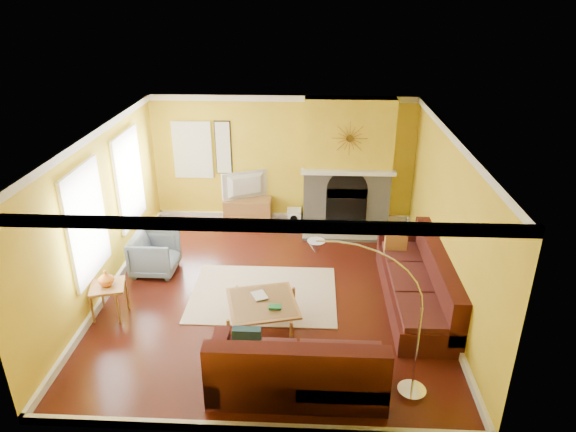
# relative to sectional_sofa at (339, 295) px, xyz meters

# --- Properties ---
(floor) EXTENTS (5.50, 6.00, 0.02)m
(floor) POSITION_rel_sectional_sofa_xyz_m (-1.07, 0.75, -0.46)
(floor) COLOR #531B11
(floor) RESTS_ON ground
(ceiling) EXTENTS (5.50, 6.00, 0.02)m
(ceiling) POSITION_rel_sectional_sofa_xyz_m (-1.07, 0.75, 2.26)
(ceiling) COLOR white
(ceiling) RESTS_ON ground
(wall_back) EXTENTS (5.50, 0.02, 2.70)m
(wall_back) POSITION_rel_sectional_sofa_xyz_m (-1.07, 3.76, 0.90)
(wall_back) COLOR yellow
(wall_back) RESTS_ON ground
(wall_front) EXTENTS (5.50, 0.02, 2.70)m
(wall_front) POSITION_rel_sectional_sofa_xyz_m (-1.07, -2.26, 0.90)
(wall_front) COLOR yellow
(wall_front) RESTS_ON ground
(wall_left) EXTENTS (0.02, 6.00, 2.70)m
(wall_left) POSITION_rel_sectional_sofa_xyz_m (-3.83, 0.75, 0.90)
(wall_left) COLOR yellow
(wall_left) RESTS_ON ground
(wall_right) EXTENTS (0.02, 6.00, 2.70)m
(wall_right) POSITION_rel_sectional_sofa_xyz_m (1.69, 0.75, 0.90)
(wall_right) COLOR yellow
(wall_right) RESTS_ON ground
(baseboard) EXTENTS (5.50, 6.00, 0.12)m
(baseboard) POSITION_rel_sectional_sofa_xyz_m (-1.07, 0.75, -0.39)
(baseboard) COLOR white
(baseboard) RESTS_ON floor
(crown_molding) EXTENTS (5.50, 6.00, 0.12)m
(crown_molding) POSITION_rel_sectional_sofa_xyz_m (-1.07, 0.75, 2.19)
(crown_molding) COLOR white
(crown_molding) RESTS_ON ceiling
(window_left_near) EXTENTS (0.06, 1.22, 1.72)m
(window_left_near) POSITION_rel_sectional_sofa_xyz_m (-3.79, 2.05, 1.05)
(window_left_near) COLOR white
(window_left_near) RESTS_ON wall_left
(window_left_far) EXTENTS (0.06, 1.22, 1.72)m
(window_left_far) POSITION_rel_sectional_sofa_xyz_m (-3.79, 0.15, 1.05)
(window_left_far) COLOR white
(window_left_far) RESTS_ON wall_left
(window_back) EXTENTS (0.82, 0.06, 1.22)m
(window_back) POSITION_rel_sectional_sofa_xyz_m (-2.97, 3.71, 1.10)
(window_back) COLOR white
(window_back) RESTS_ON wall_back
(wall_art) EXTENTS (0.34, 0.04, 1.14)m
(wall_art) POSITION_rel_sectional_sofa_xyz_m (-2.32, 3.72, 1.15)
(wall_art) COLOR white
(wall_art) RESTS_ON wall_back
(fireplace) EXTENTS (1.80, 0.40, 2.70)m
(fireplace) POSITION_rel_sectional_sofa_xyz_m (0.28, 3.55, 0.90)
(fireplace) COLOR gray
(fireplace) RESTS_ON floor
(mantel) EXTENTS (1.92, 0.22, 0.08)m
(mantel) POSITION_rel_sectional_sofa_xyz_m (0.28, 3.31, 0.80)
(mantel) COLOR white
(mantel) RESTS_ON fireplace
(hearth) EXTENTS (1.80, 0.70, 0.06)m
(hearth) POSITION_rel_sectional_sofa_xyz_m (0.28, 3.00, -0.42)
(hearth) COLOR gray
(hearth) RESTS_ON floor
(sunburst) EXTENTS (0.70, 0.04, 0.70)m
(sunburst) POSITION_rel_sectional_sofa_xyz_m (0.28, 3.32, 1.50)
(sunburst) COLOR olive
(sunburst) RESTS_ON fireplace
(rug) EXTENTS (2.40, 1.80, 0.02)m
(rug) POSITION_rel_sectional_sofa_xyz_m (-1.22, 0.66, -0.44)
(rug) COLOR beige
(rug) RESTS_ON floor
(sectional_sofa) EXTENTS (3.37, 3.91, 0.90)m
(sectional_sofa) POSITION_rel_sectional_sofa_xyz_m (0.00, 0.00, 0.00)
(sectional_sofa) COLOR #471816
(sectional_sofa) RESTS_ON floor
(coffee_table) EXTENTS (1.21, 1.21, 0.40)m
(coffee_table) POSITION_rel_sectional_sofa_xyz_m (-1.15, -0.15, -0.25)
(coffee_table) COLOR white
(coffee_table) RESTS_ON floor
(media_console) EXTENTS (1.00, 0.45, 0.55)m
(media_console) POSITION_rel_sectional_sofa_xyz_m (-1.81, 3.47, -0.17)
(media_console) COLOR #A06D3A
(media_console) RESTS_ON floor
(tv) EXTENTS (0.98, 0.56, 0.59)m
(tv) POSITION_rel_sectional_sofa_xyz_m (-1.81, 3.47, 0.39)
(tv) COLOR black
(tv) RESTS_ON media_console
(subwoofer) EXTENTS (0.30, 0.30, 0.30)m
(subwoofer) POSITION_rel_sectional_sofa_xyz_m (-0.82, 3.53, -0.30)
(subwoofer) COLOR white
(subwoofer) RESTS_ON floor
(armchair) EXTENTS (0.79, 0.77, 0.71)m
(armchair) POSITION_rel_sectional_sofa_xyz_m (-3.20, 1.30, -0.10)
(armchair) COLOR slate
(armchair) RESTS_ON floor
(side_table) EXTENTS (0.61, 0.61, 0.55)m
(side_table) POSITION_rel_sectional_sofa_xyz_m (-3.52, -0.05, -0.17)
(side_table) COLOR #A06D3A
(side_table) RESTS_ON floor
(vase) EXTENTS (0.28, 0.28, 0.25)m
(vase) POSITION_rel_sectional_sofa_xyz_m (-3.52, -0.05, 0.22)
(vase) COLOR orange
(vase) RESTS_ON side_table
(book) EXTENTS (0.30, 0.33, 0.03)m
(book) POSITION_rel_sectional_sofa_xyz_m (-1.30, -0.05, -0.04)
(book) COLOR white
(book) RESTS_ON coffee_table
(arc_lamp) EXTENTS (1.35, 0.36, 2.12)m
(arc_lamp) POSITION_rel_sectional_sofa_xyz_m (0.29, -1.51, 0.61)
(arc_lamp) COLOR silver
(arc_lamp) RESTS_ON floor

